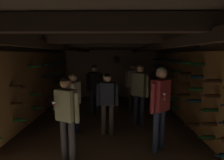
% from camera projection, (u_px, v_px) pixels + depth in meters
% --- Properties ---
extents(ground_plane, '(8.40, 8.40, 0.00)m').
position_uv_depth(ground_plane, '(108.00, 127.00, 4.54)').
color(ground_plane, '#7A6651').
extents(room_shell, '(4.72, 6.52, 2.41)m').
position_uv_depth(room_shell, '(109.00, 75.00, 4.59)').
color(room_shell, tan).
rests_on(room_shell, ground_plane).
extents(wine_crate_stack, '(0.52, 0.35, 0.60)m').
position_uv_depth(wine_crate_stack, '(110.00, 97.00, 6.49)').
color(wine_crate_stack, brown).
rests_on(wine_crate_stack, ground_plane).
extents(display_bottle, '(0.08, 0.08, 0.35)m').
position_uv_depth(display_bottle, '(111.00, 86.00, 6.47)').
color(display_bottle, '#194723').
rests_on(display_bottle, wine_crate_stack).
extents(person_host_center, '(0.54, 0.25, 1.55)m').
position_uv_depth(person_host_center, '(107.00, 99.00, 3.97)').
color(person_host_center, '#4C473D').
rests_on(person_host_center, ground_plane).
extents(person_guest_near_left, '(0.50, 0.34, 1.60)m').
position_uv_depth(person_guest_near_left, '(67.00, 111.00, 2.98)').
color(person_guest_near_left, '#2D2D33').
rests_on(person_guest_near_left, ground_plane).
extents(person_guest_near_right, '(0.45, 0.44, 1.75)m').
position_uv_depth(person_guest_near_right, '(160.00, 101.00, 3.26)').
color(person_guest_near_right, '#232D4C').
rests_on(person_guest_near_right, ground_plane).
extents(person_guest_mid_right, '(0.46, 0.38, 1.74)m').
position_uv_depth(person_guest_mid_right, '(140.00, 89.00, 4.46)').
color(person_guest_mid_right, '#232D4C').
rests_on(person_guest_mid_right, ground_plane).
extents(person_guest_mid_left, '(0.33, 0.52, 1.55)m').
position_uv_depth(person_guest_mid_left, '(74.00, 98.00, 3.98)').
color(person_guest_mid_left, '#232D4C').
rests_on(person_guest_mid_left, ground_plane).
extents(person_guest_far_right, '(0.53, 0.33, 1.67)m').
position_uv_depth(person_guest_far_right, '(133.00, 82.00, 5.83)').
color(person_guest_far_right, '#4C473D').
rests_on(person_guest_far_right, ground_plane).
extents(person_guest_rear_center, '(0.51, 0.33, 1.65)m').
position_uv_depth(person_guest_rear_center, '(94.00, 85.00, 5.34)').
color(person_guest_rear_center, '#232D4C').
rests_on(person_guest_rear_center, ground_plane).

